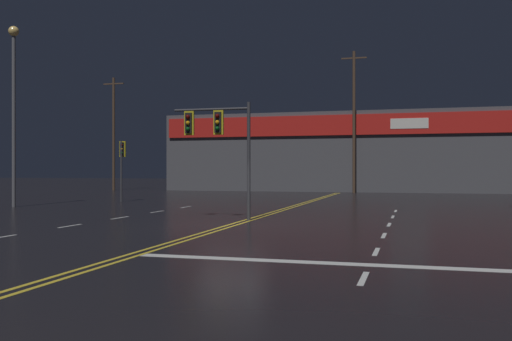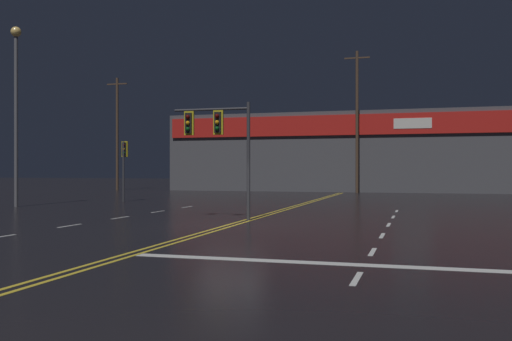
# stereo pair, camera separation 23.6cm
# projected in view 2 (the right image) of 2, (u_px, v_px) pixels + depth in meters

# --- Properties ---
(ground_plane) EXTENTS (200.00, 200.00, 0.00)m
(ground_plane) POSITION_uv_depth(u_px,v_px,m) (231.00, 225.00, 20.82)
(ground_plane) COLOR black
(road_markings) EXTENTS (16.47, 60.00, 0.01)m
(road_markings) POSITION_uv_depth(u_px,v_px,m) (248.00, 230.00, 19.03)
(road_markings) COLOR gold
(road_markings) RESTS_ON ground
(traffic_signal_median) EXTENTS (3.27, 0.36, 4.74)m
(traffic_signal_median) POSITION_uv_depth(u_px,v_px,m) (216.00, 132.00, 23.14)
(traffic_signal_median) COLOR #38383D
(traffic_signal_median) RESTS_ON ground
(traffic_signal_corner_northwest) EXTENTS (0.42, 0.36, 3.84)m
(traffic_signal_corner_northwest) POSITION_uv_depth(u_px,v_px,m) (124.00, 157.00, 36.17)
(traffic_signal_corner_northwest) COLOR #38383D
(traffic_signal_corner_northwest) RESTS_ON ground
(streetlight_near_left) EXTENTS (0.56, 0.56, 9.86)m
(streetlight_near_left) POSITION_uv_depth(u_px,v_px,m) (16.00, 93.00, 31.16)
(streetlight_near_left) COLOR #59595E
(streetlight_near_left) RESTS_ON ground
(building_backdrop) EXTENTS (34.10, 10.23, 7.34)m
(building_backdrop) POSITION_uv_depth(u_px,v_px,m) (350.00, 153.00, 55.95)
(building_backdrop) COLOR #4C4C51
(building_backdrop) RESTS_ON ground
(utility_pole_row) EXTENTS (47.63, 0.26, 12.42)m
(utility_pole_row) POSITION_uv_depth(u_px,v_px,m) (357.00, 123.00, 49.83)
(utility_pole_row) COLOR #4C3828
(utility_pole_row) RESTS_ON ground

